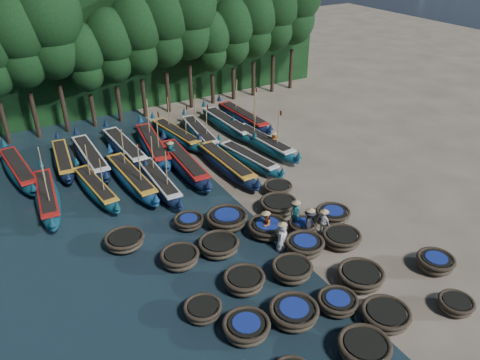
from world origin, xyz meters
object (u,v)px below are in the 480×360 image
coracle_15 (180,258)px  long_boat_16 (228,124)px  coracle_17 (268,228)px  coracle_24 (278,188)px  coracle_2 (364,348)px  long_boat_5 (184,163)px  coracle_21 (189,222)px  coracle_18 (303,226)px  coracle_3 (386,316)px  coracle_14 (342,238)px  long_boat_1 (47,197)px  long_boat_2 (96,188)px  coracle_22 (227,219)px  coracle_10 (203,310)px  fisherman_4 (324,221)px  long_boat_17 (243,117)px  coracle_8 (360,276)px  coracle_23 (278,205)px  long_boat_6 (226,164)px  coracle_4 (456,304)px  long_boat_14 (176,135)px  fisherman_6 (274,141)px  coracle_5 (246,328)px  coracle_12 (292,270)px  long_boat_9 (19,170)px  coracle_9 (435,262)px  coracle_6 (294,313)px  long_boat_7 (248,159)px  coracle_11 (244,281)px  long_boat_3 (131,178)px  coracle_19 (333,214)px  fisherman_2 (266,223)px  fisherman_5 (171,153)px  long_boat_11 (91,157)px  coracle_13 (305,245)px  long_boat_4 (159,182)px  coracle_7 (337,303)px  long_boat_8 (263,142)px  long_boat_13 (153,146)px  fisherman_0 (282,236)px  long_boat_12 (125,148)px  fisherman_1 (296,213)px

coracle_15 → long_boat_16: 17.72m
coracle_17 → coracle_24: 4.67m
coracle_2 → coracle_15: (-4.11, 9.18, -0.03)m
long_boat_5 → coracle_21: bearing=-109.6°
long_boat_16 → coracle_18: bearing=-104.5°
coracle_3 → coracle_14: coracle_14 is taller
long_boat_1 → long_boat_2: bearing=-0.9°
coracle_22 → long_boat_1: 11.56m
coracle_10 → fisherman_4: (8.75, 2.31, 0.45)m
long_boat_17 → coracle_8: bearing=-107.4°
coracle_23 → long_boat_6: bearing=92.2°
coracle_4 → long_boat_14: 24.09m
long_boat_1 → fisherman_6: size_ratio=4.70×
coracle_5 → coracle_12: bearing=27.8°
coracle_17 → long_boat_9: long_boat_9 is taller
coracle_9 → coracle_6: bearing=174.6°
long_boat_7 → coracle_11: bearing=-131.4°
long_boat_3 → coracle_19: bearing=-51.0°
fisherman_2 → fisherman_5: 10.91m
coracle_19 → long_boat_16: bearing=85.9°
long_boat_5 → long_boat_11: bearing=143.9°
coracle_22 → long_boat_1: bearing=137.9°
coracle_6 → coracle_13: size_ratio=1.02×
long_boat_3 → long_boat_4: bearing=-46.1°
coracle_7 → fisherman_2: bearing=87.4°
long_boat_2 → fisherman_5: 6.14m
coracle_13 → long_boat_8: (5.08, 12.01, 0.10)m
coracle_4 → coracle_14: 6.57m
coracle_9 → coracle_15: (-11.13, 6.91, 0.01)m
coracle_24 → fisherman_6: size_ratio=1.09×
coracle_8 → long_boat_16: long_boat_16 is taller
coracle_23 → fisherman_5: 9.74m
coracle_22 → long_boat_8: (7.47, 7.71, 0.10)m
long_boat_8 → long_boat_13: (-7.64, 3.70, 0.04)m
long_boat_7 → fisherman_2: bearing=-124.1°
long_boat_1 → long_boat_4: bearing=-8.3°
coracle_9 → long_boat_9: size_ratio=0.25×
fisherman_0 → long_boat_5: bearing=47.3°
fisherman_6 → fisherman_2: bearing=173.8°
coracle_24 → coracle_10: bearing=-141.1°
coracle_13 → long_boat_9: long_boat_9 is taller
coracle_12 → long_boat_12: (-2.77, 17.74, 0.11)m
coracle_7 → long_boat_4: (-2.96, 14.49, 0.14)m
coracle_19 → fisherman_5: bearing=115.3°
fisherman_0 → coracle_21: bearing=80.5°
coracle_3 → long_boat_13: long_boat_13 is taller
long_boat_8 → coracle_19: bearing=-105.1°
coracle_13 → long_boat_6: long_boat_6 is taller
coracle_22 → fisherman_1: bearing=-32.2°
coracle_17 → fisherman_2: fisherman_2 is taller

